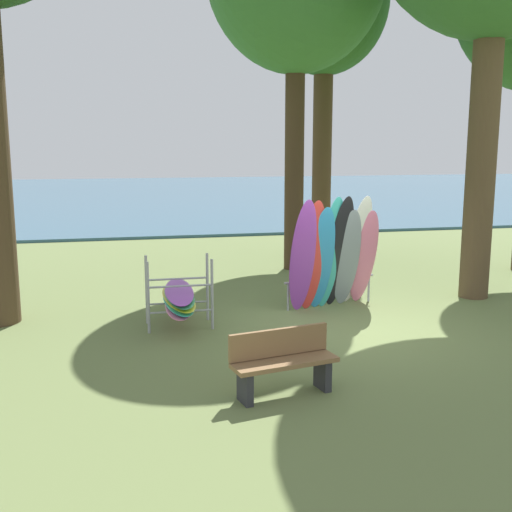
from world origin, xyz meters
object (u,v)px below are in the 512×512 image
object	(u,v)px
board_storage_rack	(179,298)
tree_far_right_back	(325,4)
park_bench	(283,361)
leaning_board_pile	(334,256)

from	to	relation	value
board_storage_rack	tree_far_right_back	bearing A→B (deg)	54.48
tree_far_right_back	park_bench	distance (m)	12.66
board_storage_rack	park_bench	world-z (taller)	board_storage_rack
tree_far_right_back	leaning_board_pile	size ratio (longest dim) A/B	4.11
leaning_board_pile	park_bench	bearing A→B (deg)	-117.61
leaning_board_pile	board_storage_rack	size ratio (longest dim) A/B	1.05
board_storage_rack	leaning_board_pile	bearing A→B (deg)	10.09
tree_far_right_back	leaning_board_pile	world-z (taller)	tree_far_right_back
tree_far_right_back	park_bench	size ratio (longest dim) A/B	6.35
leaning_board_pile	park_bench	distance (m)	4.45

